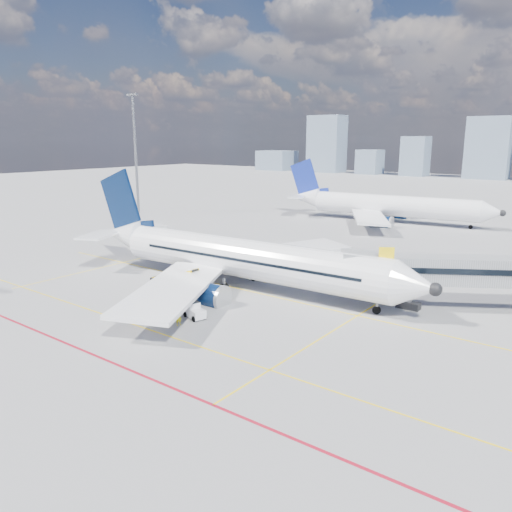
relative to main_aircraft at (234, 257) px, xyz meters
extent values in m
plane|color=gray|center=(1.47, -8.76, -3.21)|extent=(420.00, 420.00, 0.00)
cube|color=yellow|center=(1.47, -0.76, -3.21)|extent=(60.00, 0.18, 0.01)
cube|color=yellow|center=(1.47, -14.76, -3.21)|extent=(80.00, 0.15, 0.01)
cube|color=yellow|center=(15.47, -6.76, -3.21)|extent=(0.15, 28.00, 0.01)
cube|color=yellow|center=(-18.53, -0.76, -3.21)|extent=(0.15, 30.00, 0.01)
cube|color=maroon|center=(1.47, -20.76, -3.21)|extent=(90.00, 0.25, 0.01)
cube|color=#999BA1|center=(23.72, 7.39, 0.69)|extent=(20.84, 13.93, 2.60)
cube|color=black|center=(23.72, 7.39, 0.89)|extent=(20.52, 13.82, 0.55)
cube|color=#999BA1|center=(14.17, 1.74, 0.69)|extent=(4.49, 4.56, 3.00)
cube|color=black|center=(18.47, 4.04, -2.86)|extent=(2.20, 1.00, 0.70)
cylinder|color=slate|center=(18.47, 4.04, -1.51)|extent=(0.56, 0.56, 2.70)
cube|color=yellow|center=(16.97, 1.54, 2.49)|extent=(1.26, 0.82, 1.20)
cylinder|color=slate|center=(-53.53, 31.24, 9.29)|extent=(0.56, 0.56, 25.00)
cube|color=slate|center=(-53.53, 31.24, 21.99)|extent=(3.20, 0.40, 0.50)
cube|color=#A4A7AB|center=(-54.73, 30.99, 21.99)|extent=(0.60, 0.15, 0.35)
cube|color=#A4A7AB|center=(-53.53, 30.99, 21.99)|extent=(0.60, 0.15, 0.35)
cube|color=#A4A7AB|center=(-52.33, 30.99, 21.99)|extent=(0.60, 0.15, 0.35)
cube|color=slate|center=(-120.09, 181.24, 1.82)|extent=(17.32, 15.63, 10.06)
cube|color=slate|center=(-90.21, 181.24, 10.48)|extent=(16.85, 11.36, 27.39)
cube|color=slate|center=(-66.88, 181.24, 2.39)|extent=(10.31, 10.52, 11.22)
cube|color=slate|center=(-45.36, 181.24, 5.43)|extent=(10.83, 9.52, 17.29)
cube|color=slate|center=(-15.40, 181.24, 9.29)|extent=(16.66, 9.30, 25.01)
cylinder|color=white|center=(1.91, 0.08, 0.09)|extent=(32.98, 5.70, 4.27)
cone|color=white|center=(20.28, 0.89, 0.09)|extent=(4.12, 4.44, 4.27)
sphere|color=black|center=(21.81, 0.95, 0.09)|extent=(1.26, 1.26, 1.20)
cone|color=white|center=(-17.99, -0.79, 0.69)|extent=(7.18, 4.57, 4.27)
cube|color=black|center=(18.86, 0.82, 0.69)|extent=(1.71, 1.71, 0.49)
cube|color=white|center=(-0.16, 9.85, -1.09)|extent=(11.92, 18.89, 0.63)
cube|color=white|center=(0.70, -9.83, -1.09)|extent=(13.16, 18.70, 0.63)
cylinder|color=#08193C|center=(1.09, 6.40, -2.46)|extent=(4.05, 2.69, 2.52)
cylinder|color=#08193C|center=(1.64, -6.28, -2.46)|extent=(4.05, 2.69, 2.52)
cylinder|color=#A4A7AB|center=(3.16, 6.49, -2.46)|extent=(0.50, 2.60, 2.58)
cylinder|color=#A4A7AB|center=(3.72, -6.19, -2.46)|extent=(0.50, 2.60, 2.58)
cube|color=#08193C|center=(-17.99, -0.79, 4.46)|extent=(7.51, 0.68, 9.33)
cube|color=#08193C|center=(-15.36, -0.67, 1.84)|extent=(6.18, 0.60, 2.35)
cube|color=white|center=(-18.58, 2.69, 1.07)|extent=(5.14, 6.87, 0.24)
cube|color=white|center=(-18.27, -4.30, 1.07)|extent=(5.53, 6.94, 0.24)
cylinder|color=slate|center=(16.67, 0.73, -2.31)|extent=(0.29, 0.29, 1.80)
cylinder|color=black|center=(16.67, 0.73, -2.83)|extent=(0.77, 0.31, 0.76)
cylinder|color=slate|center=(0.69, 2.88, -2.41)|extent=(0.33, 0.33, 1.60)
cylinder|color=black|center=(0.69, 2.88, -2.71)|extent=(1.03, 0.69, 1.00)
cylinder|color=slate|center=(0.94, -2.81, -2.41)|extent=(0.33, 0.33, 1.60)
cylinder|color=black|center=(0.94, -2.81, -2.71)|extent=(1.03, 0.69, 1.00)
cube|color=black|center=(2.36, 2.22, 0.41)|extent=(26.90, 1.27, 0.28)
cube|color=black|center=(2.55, -2.00, 0.41)|extent=(26.90, 1.27, 0.28)
cylinder|color=white|center=(-2.72, 52.31, 0.09)|extent=(31.96, 7.23, 4.12)
cone|color=white|center=(14.95, 54.07, 0.09)|extent=(4.19, 4.48, 4.12)
sphere|color=black|center=(16.43, 54.21, 0.09)|extent=(1.27, 1.27, 1.16)
cone|color=white|center=(-21.86, 50.42, 0.67)|extent=(7.14, 4.77, 4.12)
cube|color=black|center=(13.59, 53.93, 0.67)|extent=(1.73, 1.73, 0.48)
cube|color=white|center=(-5.23, 61.62, -1.05)|extent=(10.71, 18.29, 0.61)
cube|color=white|center=(-3.35, 42.69, -1.05)|extent=(13.42, 17.88, 0.61)
cylinder|color=#08193C|center=(-3.85, 58.36, -2.37)|extent=(4.03, 2.79, 2.43)
cylinder|color=#08193C|center=(-2.64, 46.16, -2.37)|extent=(4.03, 2.79, 2.43)
cylinder|color=#A4A7AB|center=(-1.85, 58.56, -2.37)|extent=(0.61, 2.52, 2.49)
cylinder|color=#A4A7AB|center=(-0.64, 46.36, -2.37)|extent=(0.61, 2.52, 2.49)
cube|color=navy|center=(-21.86, 50.42, 4.31)|extent=(7.24, 1.05, 9.01)
cube|color=navy|center=(-19.33, 50.67, 1.78)|extent=(5.96, 0.90, 2.27)
cube|color=white|center=(-22.61, 53.74, 1.04)|extent=(4.71, 6.57, 0.23)
cube|color=white|center=(-21.95, 47.01, 1.04)|extent=(5.56, 6.71, 0.23)
cylinder|color=black|center=(-4.04, 54.94, -2.71)|extent=(1.06, 0.75, 1.00)
cylinder|color=black|center=(-3.50, 49.48, -2.71)|extent=(1.06, 0.75, 1.00)
cylinder|color=black|center=(11.48, 53.72, -2.83)|extent=(0.78, 0.35, 0.76)
cube|color=white|center=(3.92, -10.34, -2.68)|extent=(2.38, 1.72, 0.78)
cube|color=white|center=(3.55, -10.23, -2.10)|extent=(1.25, 1.35, 0.58)
cube|color=black|center=(3.55, -10.23, -1.90)|extent=(1.14, 1.27, 0.34)
cylinder|color=black|center=(3.02, -10.63, -2.94)|extent=(0.58, 0.36, 0.55)
cylinder|color=black|center=(3.32, -9.61, -2.94)|extent=(0.58, 0.36, 0.55)
cylinder|color=black|center=(4.52, -11.07, -2.94)|extent=(0.58, 0.36, 0.55)
cylinder|color=black|center=(4.82, -10.04, -2.94)|extent=(0.58, 0.36, 0.55)
cube|color=black|center=(-0.30, -9.62, -2.91)|extent=(3.46, 1.62, 0.17)
cube|color=white|center=(-1.15, -9.64, -2.07)|extent=(1.51, 1.47, 1.47)
cube|color=white|center=(0.56, -9.60, -2.07)|extent=(1.51, 1.47, 1.47)
cylinder|color=black|center=(-1.61, -10.32, -3.06)|extent=(0.31, 0.14, 0.30)
cylinder|color=black|center=(-1.65, -8.99, -3.06)|extent=(0.31, 0.14, 0.30)
cylinder|color=black|center=(1.05, -10.25, -3.06)|extent=(0.31, 0.14, 0.30)
cylinder|color=black|center=(1.02, -8.92, -3.06)|extent=(0.31, 0.14, 0.30)
cube|color=black|center=(-5.43, -4.75, -2.74)|extent=(4.46, 1.70, 0.74)
cube|color=black|center=(-4.59, -4.73, -1.64)|extent=(6.33, 1.23, 1.94)
cube|color=yellow|center=(-4.61, -4.15, -1.64)|extent=(6.33, 0.27, 2.02)
cube|color=yellow|center=(-4.58, -5.30, -1.64)|extent=(6.33, 0.27, 2.02)
cylinder|color=black|center=(-7.09, -5.53, -2.90)|extent=(0.64, 0.27, 0.63)
cylinder|color=black|center=(-7.14, -4.06, -2.90)|extent=(0.64, 0.27, 0.63)
cylinder|color=black|center=(-3.73, -5.44, -2.90)|extent=(0.64, 0.27, 0.63)
cylinder|color=black|center=(-3.77, -3.97, -2.90)|extent=(0.64, 0.27, 0.63)
imported|color=yellow|center=(4.02, -12.48, -2.43)|extent=(0.50, 0.65, 1.58)
camera|label=1|loc=(34.34, -41.29, 12.71)|focal=35.00mm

